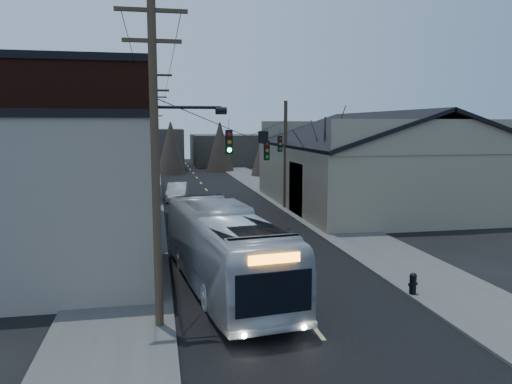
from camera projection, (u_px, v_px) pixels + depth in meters
ground at (336, 355)px, 14.50m from camera, size 160.00×160.00×0.00m
road_surface at (215, 201)px, 43.65m from camera, size 9.00×110.00×0.02m
sidewalk_left at (139, 203)px, 42.37m from camera, size 4.00×110.00×0.12m
sidewalk_right at (287, 198)px, 44.90m from camera, size 4.00×110.00×0.12m
building_clapboard at (60, 200)px, 21.02m from camera, size 8.00×8.00×7.00m
building_brick at (75, 151)px, 31.31m from camera, size 10.00×12.00×10.00m
building_left_far at (108, 158)px, 47.16m from camera, size 9.00×14.00×7.00m
warehouse at (379, 173)px, 40.96m from camera, size 16.16×20.60×7.73m
building_far_left at (149, 149)px, 76.09m from camera, size 10.00×12.00×6.00m
building_far_right at (229, 150)px, 83.54m from camera, size 12.00×14.00×5.00m
bare_tree at (324, 169)px, 34.71m from camera, size 0.40×0.40×7.20m
utility_lines at (182, 148)px, 36.68m from camera, size 11.24×45.28×10.50m
bus at (224, 249)px, 20.27m from camera, size 4.21×12.14×3.31m
parked_car at (177, 192)px, 44.01m from camera, size 2.16×4.90×1.56m
fire_hydrant at (413, 283)px, 19.37m from camera, size 0.41×0.29×0.84m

